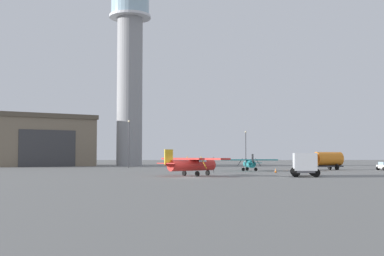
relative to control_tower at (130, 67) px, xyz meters
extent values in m
plane|color=slate|center=(11.52, -60.19, -23.38)|extent=(400.00, 400.00, 0.00)
cylinder|color=gray|center=(0.00, 0.00, -5.84)|extent=(5.98, 5.98, 35.08)
cylinder|color=silver|center=(0.00, 0.00, 12.00)|extent=(9.79, 9.79, 0.60)
cylinder|color=#99B7C6|center=(0.00, 0.00, 14.73)|extent=(9.01, 9.01, 4.85)
cube|color=#7A6B56|center=(-21.47, 0.10, -18.08)|extent=(28.78, 27.72, 10.61)
cube|color=brown|center=(-21.47, 0.10, -12.27)|extent=(29.59, 28.54, 1.00)
cube|color=#38383A|center=(-16.76, -8.50, -19.40)|extent=(10.76, 5.99, 7.96)
cylinder|color=teal|center=(22.26, -38.00, -22.28)|extent=(1.16, 5.63, 1.12)
cone|color=#38383D|center=(22.24, -34.97, -22.28)|extent=(0.79, 0.82, 0.78)
cube|color=#38383D|center=(22.24, -34.97, -22.28)|extent=(0.09, 0.05, 1.71)
cube|color=teal|center=(22.26, -37.73, -21.63)|extent=(9.02, 1.41, 0.18)
cylinder|color=black|center=(23.70, -37.72, -22.00)|extent=(0.89, 0.08, 1.22)
cylinder|color=black|center=(20.81, -37.74, -22.00)|extent=(0.89, 0.08, 1.22)
cube|color=#99B7C6|center=(22.25, -36.92, -21.97)|extent=(0.90, 1.00, 0.63)
cone|color=teal|center=(22.28, -41.03, -22.19)|extent=(0.85, 1.27, 0.84)
cube|color=black|center=(22.28, -41.03, -21.47)|extent=(0.11, 0.99, 1.53)
cube|color=teal|center=(22.28, -41.03, -22.06)|extent=(2.71, 0.83, 0.09)
cylinder|color=black|center=(22.24, -35.84, -23.11)|extent=(0.54, 0.15, 0.54)
cylinder|color=black|center=(23.25, -38.17, -23.11)|extent=(0.54, 0.15, 0.54)
cylinder|color=black|center=(21.27, -38.19, -23.11)|extent=(0.54, 0.15, 0.54)
cylinder|color=red|center=(12.45, -56.58, -22.09)|extent=(5.96, 5.21, 1.32)
cone|color=#38383D|center=(15.21, -54.33, -22.09)|extent=(1.32, 1.32, 0.92)
cube|color=#38383D|center=(15.21, -54.33, -22.09)|extent=(0.12, 0.12, 2.02)
cube|color=red|center=(12.69, -56.38, -21.32)|extent=(7.94, 9.22, 0.21)
cylinder|color=gold|center=(13.77, -57.70, -21.76)|extent=(0.73, 0.86, 1.44)
cylinder|color=gold|center=(11.62, -55.07, -21.76)|extent=(0.73, 0.86, 1.44)
cube|color=#99B7C6|center=(13.43, -55.78, -21.72)|extent=(1.57, 1.55, 0.74)
cone|color=red|center=(9.69, -58.84, -21.98)|extent=(1.77, 1.70, 0.99)
cube|color=gold|center=(9.69, -58.84, -21.13)|extent=(0.98, 0.84, 1.80)
cube|color=red|center=(9.69, -58.84, -21.82)|extent=(2.75, 3.07, 0.11)
cylinder|color=black|center=(14.42, -54.97, -23.06)|extent=(0.54, 0.60, 0.64)
cylinder|color=black|center=(13.02, -57.62, -23.06)|extent=(0.54, 0.60, 0.64)
cylinder|color=black|center=(11.55, -55.81, -23.06)|extent=(0.54, 0.60, 0.64)
cube|color=#38383D|center=(25.68, -57.66, -22.76)|extent=(3.29, 6.87, 0.24)
cube|color=#B7BABF|center=(25.19, -59.98, -21.64)|extent=(2.79, 2.32, 2.01)
cube|color=#99B7C6|center=(25.01, -60.83, -21.24)|extent=(2.06, 0.51, 1.00)
cube|color=#B7BABF|center=(25.90, -56.60, -21.64)|extent=(3.33, 4.87, 2.00)
cylinder|color=black|center=(26.28, -60.15, -22.88)|extent=(1.04, 0.48, 1.00)
cylinder|color=black|center=(24.12, -59.69, -22.88)|extent=(1.04, 0.48, 1.00)
cylinder|color=black|center=(27.17, -55.95, -22.88)|extent=(1.04, 0.48, 1.00)
cylinder|color=black|center=(25.00, -55.49, -22.88)|extent=(1.04, 0.48, 1.00)
cube|color=#38383D|center=(35.51, -33.05, -22.76)|extent=(7.12, 3.56, 0.24)
cube|color=orange|center=(33.12, -33.64, -21.67)|extent=(2.45, 2.86, 1.95)
cube|color=#99B7C6|center=(32.24, -33.85, -21.28)|extent=(0.58, 2.06, 0.97)
cylinder|color=orange|center=(36.58, -32.78, -21.49)|extent=(5.04, 3.34, 2.30)
cylinder|color=black|center=(33.45, -34.70, -22.88)|extent=(0.51, 1.04, 1.00)
cylinder|color=black|center=(32.92, -32.54, -22.88)|extent=(0.51, 1.04, 1.00)
cylinder|color=black|center=(37.77, -33.64, -22.88)|extent=(0.51, 1.04, 1.00)
cylinder|color=black|center=(37.23, -31.47, -22.88)|extent=(0.51, 1.04, 1.00)
cylinder|color=black|center=(44.37, -37.03, -23.06)|extent=(0.65, 0.23, 0.64)
cylinder|color=black|center=(44.61, -34.07, -23.06)|extent=(0.65, 0.23, 0.64)
cylinder|color=#38383D|center=(26.54, -6.12, -19.64)|extent=(0.18, 0.18, 7.49)
sphere|color=#F9E5B2|center=(26.54, -6.12, -15.67)|extent=(0.44, 0.44, 0.44)
cylinder|color=#38383D|center=(1.48, -17.98, -18.89)|extent=(0.18, 0.18, 8.98)
sphere|color=#F9E5B2|center=(1.48, -17.98, -14.18)|extent=(0.44, 0.44, 0.44)
cube|color=black|center=(24.77, -45.83, -23.36)|extent=(0.36, 0.36, 0.04)
cone|color=orange|center=(24.77, -45.83, -23.04)|extent=(0.30, 0.30, 0.60)
cylinder|color=white|center=(24.77, -45.83, -23.01)|extent=(0.21, 0.21, 0.08)
camera|label=1|loc=(10.10, -114.58, -20.90)|focal=45.57mm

